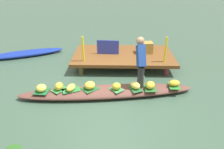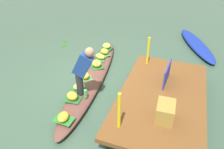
{
  "view_description": "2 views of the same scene",
  "coord_description": "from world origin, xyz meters",
  "px_view_note": "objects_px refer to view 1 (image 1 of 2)",
  "views": [
    {
      "loc": [
        0.24,
        -4.44,
        2.85
      ],
      "look_at": [
        0.12,
        0.34,
        0.41
      ],
      "focal_mm": 33.39,
      "sensor_mm": 36.0,
      "label": 1
    },
    {
      "loc": [
        4.24,
        2.1,
        3.28
      ],
      "look_at": [
        0.2,
        0.64,
        0.46
      ],
      "focal_mm": 34.26,
      "sensor_mm": 36.0,
      "label": 2
    }
  ],
  "objects_px": {
    "banana_bunch_4": "(150,85)",
    "market_banner": "(108,47)",
    "banana_bunch_3": "(174,83)",
    "banana_bunch_2": "(41,88)",
    "banana_bunch_6": "(59,86)",
    "vendor_person": "(141,60)",
    "water_bottle": "(143,80)",
    "vendor_boat": "(107,92)",
    "moored_boat": "(25,54)",
    "banana_bunch_1": "(116,86)",
    "banana_bunch_5": "(90,85)",
    "produce_crate": "(146,48)",
    "banana_bunch_0": "(135,85)",
    "banana_bunch_7": "(71,88)"
  },
  "relations": [
    {
      "from": "banana_bunch_4",
      "to": "market_banner",
      "type": "height_order",
      "value": "market_banner"
    },
    {
      "from": "banana_bunch_3",
      "to": "banana_bunch_4",
      "type": "relative_size",
      "value": 1.06
    },
    {
      "from": "banana_bunch_2",
      "to": "banana_bunch_3",
      "type": "distance_m",
      "value": 3.28
    },
    {
      "from": "banana_bunch_4",
      "to": "banana_bunch_6",
      "type": "height_order",
      "value": "banana_bunch_6"
    },
    {
      "from": "vendor_person",
      "to": "water_bottle",
      "type": "height_order",
      "value": "vendor_person"
    },
    {
      "from": "banana_bunch_3",
      "to": "banana_bunch_6",
      "type": "bearing_deg",
      "value": -174.85
    },
    {
      "from": "vendor_boat",
      "to": "vendor_person",
      "type": "relative_size",
      "value": 3.62
    },
    {
      "from": "banana_bunch_2",
      "to": "moored_boat",
      "type": "bearing_deg",
      "value": 119.39
    },
    {
      "from": "banana_bunch_1",
      "to": "banana_bunch_4",
      "type": "height_order",
      "value": "banana_bunch_4"
    },
    {
      "from": "vendor_boat",
      "to": "vendor_person",
      "type": "bearing_deg",
      "value": 7.44
    },
    {
      "from": "banana_bunch_1",
      "to": "vendor_person",
      "type": "xyz_separation_m",
      "value": [
        0.58,
        0.26,
        0.6
      ]
    },
    {
      "from": "banana_bunch_1",
      "to": "vendor_person",
      "type": "bearing_deg",
      "value": 24.56
    },
    {
      "from": "banana_bunch_5",
      "to": "banana_bunch_6",
      "type": "distance_m",
      "value": 0.75
    },
    {
      "from": "banana_bunch_4",
      "to": "banana_bunch_5",
      "type": "distance_m",
      "value": 1.49
    },
    {
      "from": "banana_bunch_1",
      "to": "market_banner",
      "type": "xyz_separation_m",
      "value": [
        -0.29,
        1.95,
        0.31
      ]
    },
    {
      "from": "vendor_person",
      "to": "water_bottle",
      "type": "relative_size",
      "value": 5.78
    },
    {
      "from": "produce_crate",
      "to": "banana_bunch_4",
      "type": "bearing_deg",
      "value": -92.96
    },
    {
      "from": "banana_bunch_4",
      "to": "water_bottle",
      "type": "distance_m",
      "value": 0.29
    },
    {
      "from": "vendor_boat",
      "to": "banana_bunch_3",
      "type": "bearing_deg",
      "value": -1.36
    },
    {
      "from": "moored_boat",
      "to": "banana_bunch_2",
      "type": "distance_m",
      "value": 3.16
    },
    {
      "from": "banana_bunch_2",
      "to": "banana_bunch_5",
      "type": "height_order",
      "value": "banana_bunch_5"
    },
    {
      "from": "banana_bunch_0",
      "to": "produce_crate",
      "type": "distance_m",
      "value": 2.1
    },
    {
      "from": "banana_bunch_0",
      "to": "market_banner",
      "type": "bearing_deg",
      "value": 111.66
    },
    {
      "from": "moored_boat",
      "to": "banana_bunch_6",
      "type": "distance_m",
      "value": 3.3
    },
    {
      "from": "banana_bunch_4",
      "to": "produce_crate",
      "type": "height_order",
      "value": "produce_crate"
    },
    {
      "from": "vendor_person",
      "to": "banana_bunch_2",
      "type": "bearing_deg",
      "value": -170.67
    },
    {
      "from": "vendor_boat",
      "to": "banana_bunch_5",
      "type": "xyz_separation_m",
      "value": [
        -0.41,
        -0.04,
        0.2
      ]
    },
    {
      "from": "vendor_person",
      "to": "water_bottle",
      "type": "xyz_separation_m",
      "value": [
        0.1,
        0.06,
        -0.58
      ]
    },
    {
      "from": "banana_bunch_7",
      "to": "vendor_person",
      "type": "relative_size",
      "value": 0.26
    },
    {
      "from": "market_banner",
      "to": "banana_bunch_3",
      "type": "bearing_deg",
      "value": -41.4
    },
    {
      "from": "banana_bunch_3",
      "to": "produce_crate",
      "type": "distance_m",
      "value": 1.96
    },
    {
      "from": "banana_bunch_7",
      "to": "vendor_person",
      "type": "xyz_separation_m",
      "value": [
        1.68,
        0.32,
        0.61
      ]
    },
    {
      "from": "banana_bunch_5",
      "to": "market_banner",
      "type": "bearing_deg",
      "value": 79.29
    },
    {
      "from": "banana_bunch_2",
      "to": "water_bottle",
      "type": "distance_m",
      "value": 2.52
    },
    {
      "from": "banana_bunch_2",
      "to": "vendor_boat",
      "type": "bearing_deg",
      "value": 6.75
    },
    {
      "from": "banana_bunch_6",
      "to": "produce_crate",
      "type": "relative_size",
      "value": 0.57
    },
    {
      "from": "banana_bunch_5",
      "to": "banana_bunch_4",
      "type": "bearing_deg",
      "value": 2.08
    },
    {
      "from": "vendor_person",
      "to": "market_banner",
      "type": "distance_m",
      "value": 1.92
    },
    {
      "from": "banana_bunch_0",
      "to": "market_banner",
      "type": "height_order",
      "value": "market_banner"
    },
    {
      "from": "banana_bunch_2",
      "to": "banana_bunch_5",
      "type": "bearing_deg",
      "value": 7.4
    },
    {
      "from": "banana_bunch_0",
      "to": "banana_bunch_4",
      "type": "relative_size",
      "value": 1.04
    },
    {
      "from": "banana_bunch_1",
      "to": "banana_bunch_2",
      "type": "bearing_deg",
      "value": -175.96
    },
    {
      "from": "vendor_boat",
      "to": "vendor_person",
      "type": "xyz_separation_m",
      "value": [
        0.82,
        0.21,
        0.79
      ]
    },
    {
      "from": "banana_bunch_5",
      "to": "banana_bunch_7",
      "type": "xyz_separation_m",
      "value": [
        -0.45,
        -0.08,
        -0.02
      ]
    },
    {
      "from": "banana_bunch_6",
      "to": "market_banner",
      "type": "xyz_separation_m",
      "value": [
        1.11,
        1.99,
        0.3
      ]
    },
    {
      "from": "banana_bunch_7",
      "to": "vendor_person",
      "type": "height_order",
      "value": "vendor_person"
    },
    {
      "from": "banana_bunch_1",
      "to": "banana_bunch_3",
      "type": "distance_m",
      "value": 1.47
    },
    {
      "from": "vendor_boat",
      "to": "market_banner",
      "type": "height_order",
      "value": "market_banner"
    },
    {
      "from": "banana_bunch_6",
      "to": "market_banner",
      "type": "relative_size",
      "value": 0.35
    },
    {
      "from": "banana_bunch_5",
      "to": "water_bottle",
      "type": "height_order",
      "value": "water_bottle"
    }
  ]
}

